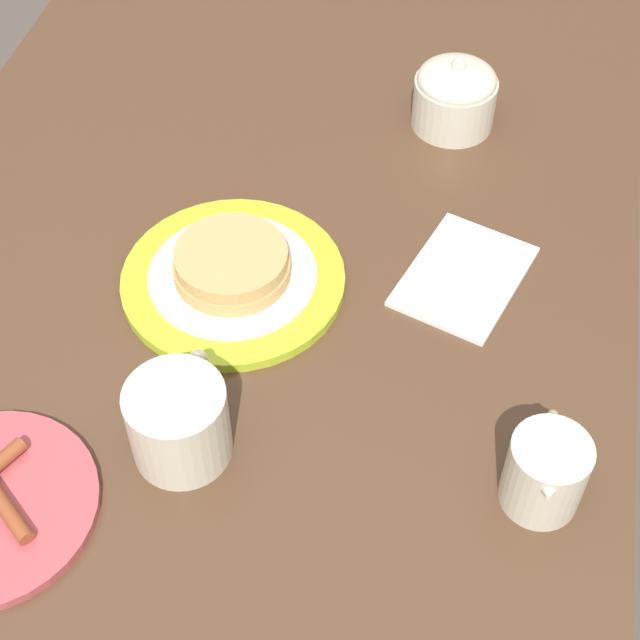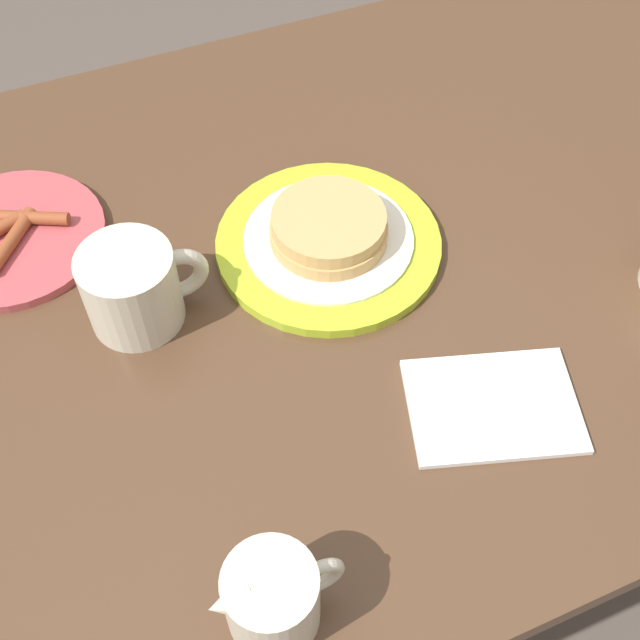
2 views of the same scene
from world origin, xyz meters
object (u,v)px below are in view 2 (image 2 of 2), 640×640
object	(u,v)px
pancake_plate	(328,237)
creamer_pitcher	(271,599)
side_plate_bacon	(11,237)
coffee_mug	(135,288)
napkin	(493,406)

from	to	relation	value
pancake_plate	creamer_pitcher	size ratio (longest dim) A/B	2.21
side_plate_bacon	coffee_mug	distance (m)	0.18
creamer_pitcher	napkin	distance (m)	0.27
creamer_pitcher	coffee_mug	bearing A→B (deg)	92.84
side_plate_bacon	napkin	distance (m)	0.52
creamer_pitcher	napkin	world-z (taller)	creamer_pitcher
napkin	side_plate_bacon	bearing A→B (deg)	134.21
creamer_pitcher	side_plate_bacon	bearing A→B (deg)	103.87
side_plate_bacon	napkin	bearing A→B (deg)	-45.79
pancake_plate	coffee_mug	xyz separation A→B (m)	(-0.20, -0.01, 0.03)
side_plate_bacon	creamer_pitcher	size ratio (longest dim) A/B	1.85
coffee_mug	creamer_pitcher	xyz separation A→B (m)	(0.02, -0.32, -0.00)
pancake_plate	creamer_pitcher	distance (m)	0.38
pancake_plate	coffee_mug	size ratio (longest dim) A/B	1.93
pancake_plate	creamer_pitcher	bearing A→B (deg)	-119.46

